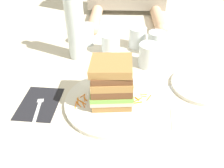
{
  "coord_description": "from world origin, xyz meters",
  "views": [
    {
      "loc": [
        0.02,
        -0.49,
        0.47
      ],
      "look_at": [
        0.0,
        0.04,
        0.05
      ],
      "focal_mm": 34.82,
      "sensor_mm": 36.0,
      "label": 1
    }
  ],
  "objects": [
    {
      "name": "carrot_shred_11",
      "position": [
        0.08,
        0.02,
        0.02
      ],
      "size": [
        0.01,
        0.02,
        0.0
      ],
      "primitive_type": "cylinder",
      "rotation": [
        0.0,
        1.57,
        2.29
      ],
      "color": "orange",
      "rests_on": "main_plate"
    },
    {
      "name": "carrot_shred_14",
      "position": [
        0.1,
        0.04,
        0.01
      ],
      "size": [
        0.02,
        0.0,
        0.0
      ],
      "primitive_type": "cylinder",
      "rotation": [
        0.0,
        1.57,
        3.05
      ],
      "color": "orange",
      "rests_on": "main_plate"
    },
    {
      "name": "carrot_shred_2",
      "position": [
        -0.09,
        0.0,
        0.02
      ],
      "size": [
        0.03,
        0.02,
        0.0
      ],
      "primitive_type": "cylinder",
      "rotation": [
        0.0,
        1.57,
        2.48
      ],
      "color": "orange",
      "rests_on": "main_plate"
    },
    {
      "name": "carrot_shred_9",
      "position": [
        0.08,
        -0.0,
        0.02
      ],
      "size": [
        0.02,
        0.01,
        0.0
      ],
      "primitive_type": "cylinder",
      "rotation": [
        0.0,
        1.57,
        3.4
      ],
      "color": "orange",
      "rests_on": "main_plate"
    },
    {
      "name": "carrot_shred_7",
      "position": [
        -0.08,
        -0.02,
        0.01
      ],
      "size": [
        0.01,
        0.02,
        0.0
      ],
      "primitive_type": "cylinder",
      "rotation": [
        0.0,
        1.57,
        5.16
      ],
      "color": "orange",
      "rests_on": "main_plate"
    },
    {
      "name": "carrot_shred_0",
      "position": [
        -0.08,
        0.01,
        0.02
      ],
      "size": [
        0.01,
        0.02,
        0.0
      ],
      "primitive_type": "cylinder",
      "rotation": [
        0.0,
        1.57,
        2.22
      ],
      "color": "orange",
      "rests_on": "main_plate"
    },
    {
      "name": "carrot_shred_8",
      "position": [
        -0.1,
        -0.0,
        0.02
      ],
      "size": [
        0.01,
        0.03,
        0.0
      ],
      "primitive_type": "cylinder",
      "rotation": [
        0.0,
        1.57,
        1.72
      ],
      "color": "orange",
      "rests_on": "main_plate"
    },
    {
      "name": "water_bottle",
      "position": [
        -0.15,
        0.29,
        0.14
      ],
      "size": [
        0.07,
        0.07,
        0.31
      ],
      "color": "silver",
      "rests_on": "ground_plane"
    },
    {
      "name": "main_plate",
      "position": [
        0.0,
        0.01,
        0.01
      ],
      "size": [
        0.29,
        0.29,
        0.01
      ],
      "primitive_type": "cylinder",
      "color": "white",
      "rests_on": "ground_plane"
    },
    {
      "name": "carrot_shred_5",
      "position": [
        -0.09,
        -0.01,
        0.02
      ],
      "size": [
        0.02,
        0.02,
        0.0
      ],
      "primitive_type": "cylinder",
      "rotation": [
        0.0,
        1.57,
        2.49
      ],
      "color": "orange",
      "rests_on": "main_plate"
    },
    {
      "name": "carrot_shred_6",
      "position": [
        -0.1,
        -0.02,
        0.01
      ],
      "size": [
        0.02,
        0.02,
        0.0
      ],
      "primitive_type": "cylinder",
      "rotation": [
        0.0,
        1.57,
        5.38
      ],
      "color": "orange",
      "rests_on": "main_plate"
    },
    {
      "name": "ground_plane",
      "position": [
        0.0,
        0.0,
        0.0
      ],
      "size": [
        3.0,
        3.0,
        0.0
      ],
      "primitive_type": "plane",
      "color": "beige"
    },
    {
      "name": "carrot_shred_13",
      "position": [
        0.08,
        0.01,
        0.02
      ],
      "size": [
        0.03,
        0.02,
        0.0
      ],
      "primitive_type": "cylinder",
      "rotation": [
        0.0,
        1.57,
        3.8
      ],
      "color": "orange",
      "rests_on": "main_plate"
    },
    {
      "name": "napkin_dark",
      "position": [
        -0.23,
        0.0,
        0.0
      ],
      "size": [
        0.13,
        0.16,
        0.0
      ],
      "primitive_type": "cube",
      "rotation": [
        0.0,
        0.0,
        -0.05
      ],
      "color": "black",
      "rests_on": "ground_plane"
    },
    {
      "name": "sandwich",
      "position": [
        0.0,
        0.01,
        0.08
      ],
      "size": [
        0.13,
        0.12,
        0.14
      ],
      "color": "#A87A42",
      "rests_on": "main_plate"
    },
    {
      "name": "carrot_shred_4",
      "position": [
        -0.11,
        -0.02,
        0.02
      ],
      "size": [
        0.0,
        0.03,
        0.0
      ],
      "primitive_type": "cylinder",
      "rotation": [
        0.0,
        1.57,
        1.63
      ],
      "color": "orange",
      "rests_on": "main_plate"
    },
    {
      "name": "carrot_shred_3",
      "position": [
        -0.09,
        0.03,
        0.02
      ],
      "size": [
        0.01,
        0.02,
        0.0
      ],
      "primitive_type": "cylinder",
      "rotation": [
        0.0,
        1.57,
        4.02
      ],
      "color": "orange",
      "rests_on": "main_plate"
    },
    {
      "name": "juice_glass",
      "position": [
        0.13,
        0.23,
        0.04
      ],
      "size": [
        0.08,
        0.08,
        0.09
      ],
      "color": "white",
      "rests_on": "ground_plane"
    },
    {
      "name": "fork",
      "position": [
        -0.22,
        -0.02,
        0.0
      ],
      "size": [
        0.03,
        0.17,
        0.0
      ],
      "color": "silver",
      "rests_on": "napkin_dark"
    },
    {
      "name": "carrot_shred_12",
      "position": [
        0.12,
        0.02,
        0.01
      ],
      "size": [
        0.02,
        0.03,
        0.0
      ],
      "primitive_type": "cylinder",
      "rotation": [
        0.0,
        1.57,
        4.17
      ],
      "color": "orange",
      "rests_on": "main_plate"
    },
    {
      "name": "empty_tumbler_3",
      "position": [
        0.1,
        0.39,
        0.04
      ],
      "size": [
        0.07,
        0.07,
        0.09
      ],
      "primitive_type": "cylinder",
      "color": "silver",
      "rests_on": "ground_plane"
    },
    {
      "name": "empty_tumbler_1",
      "position": [
        -0.12,
        0.4,
        0.05
      ],
      "size": [
        0.06,
        0.06,
        0.09
      ],
      "primitive_type": "cylinder",
      "color": "silver",
      "rests_on": "ground_plane"
    },
    {
      "name": "carrot_shred_1",
      "position": [
        -0.08,
        0.02,
        0.01
      ],
      "size": [
        0.01,
        0.03,
        0.0
      ],
      "primitive_type": "cylinder",
      "rotation": [
        0.0,
        1.57,
        1.68
      ],
      "color": "orange",
      "rests_on": "main_plate"
    },
    {
      "name": "side_plate",
      "position": [
        0.3,
        0.1,
        0.01
      ],
      "size": [
        0.2,
        0.2,
        0.01
      ],
      "primitive_type": "cylinder",
      "color": "white",
      "rests_on": "ground_plane"
    },
    {
      "name": "knife",
      "position": [
        0.19,
        0.0,
        0.0
      ],
      "size": [
        0.04,
        0.2,
        0.0
      ],
      "color": "silver",
      "rests_on": "ground_plane"
    },
    {
      "name": "empty_tumbler_2",
      "position": [
        -0.02,
        0.33,
        0.04
      ],
      "size": [
        0.08,
        0.08,
        0.08
      ],
      "primitive_type": "cylinder",
      "color": "silver",
      "rests_on": "ground_plane"
    },
    {
      "name": "carrot_shred_10",
      "position": [
        0.1,
        0.03,
        0.01
      ],
      "size": [
        0.02,
        0.01,
        0.0
      ],
      "primitive_type": "cylinder",
      "rotation": [
        0.0,
        1.57,
        6.14
      ],
      "color": "orange",
      "rests_on": "main_plate"
    },
    {
      "name": "empty_tumbler_0",
      "position": [
        0.17,
        0.33,
        0.05
      ],
      "size": [
        0.07,
        0.07,
        0.1
      ],
      "primitive_type": "cylinder",
      "color": "silver",
      "rests_on": "ground_plane"
    }
  ]
}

